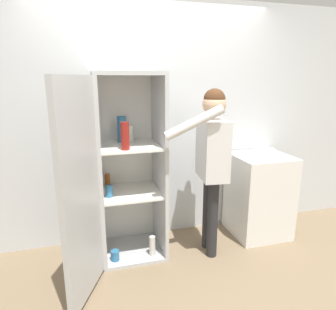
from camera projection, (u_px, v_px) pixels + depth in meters
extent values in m
plane|color=#7A664C|center=(181.00, 284.00, 2.63)|extent=(12.00, 12.00, 0.00)
cube|color=silver|center=(154.00, 124.00, 3.23)|extent=(7.00, 0.06, 2.55)
cube|color=#B7BABC|center=(133.00, 249.00, 3.14)|extent=(0.63, 0.59, 0.04)
cube|color=#B7BABC|center=(127.00, 74.00, 2.70)|extent=(0.63, 0.59, 0.04)
cube|color=white|center=(126.00, 161.00, 3.18)|extent=(0.63, 0.03, 1.74)
cube|color=#B7BABC|center=(99.00, 170.00, 2.84)|extent=(0.03, 0.59, 1.74)
cube|color=#B7BABC|center=(159.00, 166.00, 2.99)|extent=(0.04, 0.59, 1.74)
cube|color=white|center=(131.00, 192.00, 2.98)|extent=(0.56, 0.52, 0.02)
cube|color=white|center=(129.00, 146.00, 2.86)|extent=(0.56, 0.52, 0.02)
cube|color=#B7BABC|center=(81.00, 194.00, 2.26)|extent=(0.29, 0.59, 1.74)
cylinder|color=beige|center=(131.00, 134.00, 2.98)|extent=(0.06, 0.06, 0.17)
cylinder|color=maroon|center=(125.00, 136.00, 2.63)|extent=(0.08, 0.08, 0.25)
cylinder|color=teal|center=(122.00, 129.00, 2.95)|extent=(0.09, 0.09, 0.26)
cylinder|color=#9E4C19|center=(108.00, 181.00, 3.04)|extent=(0.05, 0.05, 0.15)
cylinder|color=beige|center=(152.00, 246.00, 2.98)|extent=(0.06, 0.06, 0.20)
cylinder|color=teal|center=(115.00, 255.00, 2.90)|extent=(0.08, 0.08, 0.10)
cylinder|color=teal|center=(109.00, 191.00, 2.82)|extent=(0.07, 0.07, 0.11)
cylinder|color=#262628|center=(212.00, 219.00, 2.96)|extent=(0.11, 0.11, 0.81)
cylinder|color=#262628|center=(208.00, 212.00, 3.12)|extent=(0.11, 0.11, 0.81)
cube|color=silver|center=(213.00, 149.00, 2.87)|extent=(0.28, 0.44, 0.57)
sphere|color=#DBAD89|center=(214.00, 104.00, 2.77)|extent=(0.22, 0.22, 0.22)
sphere|color=#4C2D19|center=(214.00, 100.00, 2.76)|extent=(0.20, 0.20, 0.20)
cylinder|color=silver|center=(194.00, 123.00, 2.54)|extent=(0.53, 0.15, 0.30)
cylinder|color=silver|center=(206.00, 147.00, 3.10)|extent=(0.08, 0.08, 0.54)
cube|color=white|center=(259.00, 195.00, 3.41)|extent=(0.60, 0.59, 0.93)
cylinder|color=white|center=(266.00, 151.00, 3.39)|extent=(0.18, 0.18, 0.05)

